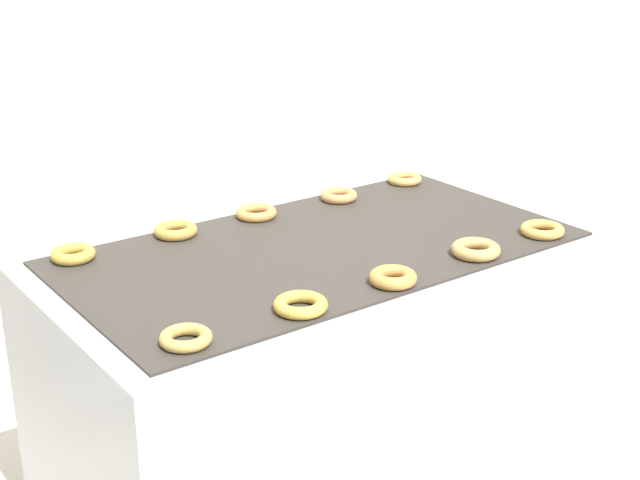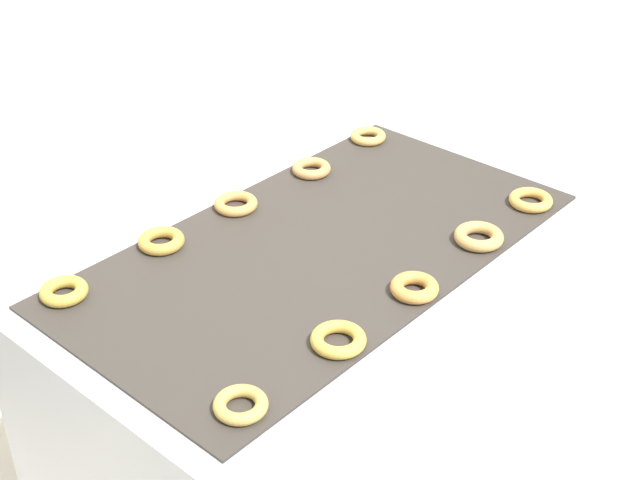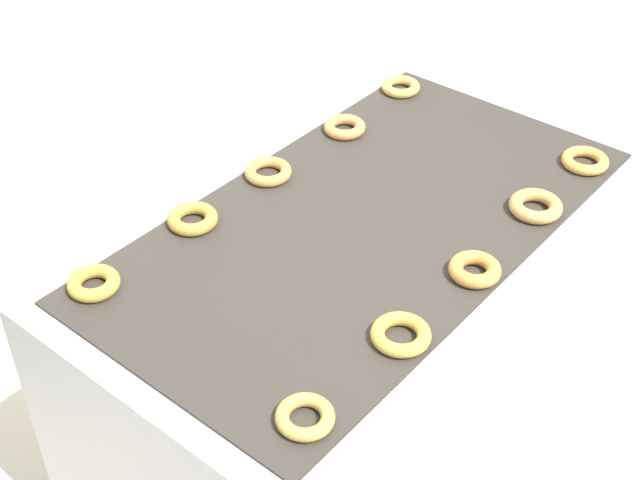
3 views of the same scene
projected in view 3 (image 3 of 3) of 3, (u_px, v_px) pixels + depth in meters
The scene contains 12 objects.
fryer_machine at pixel (361, 344), 2.54m from camera, with size 1.58×0.89×0.88m.
glaze_bin at pixel (563, 251), 3.30m from camera, with size 0.31×0.36×0.34m.
donut_near_leftmost at pixel (305, 417), 1.74m from camera, with size 0.12×0.12×0.03m, color tan.
donut_near_left at pixel (401, 334), 1.92m from camera, with size 0.13×0.13×0.03m, color gold.
donut_near_center at pixel (475, 269), 2.09m from camera, with size 0.12×0.12×0.04m, color gold.
donut_near_right at pixel (536, 206), 2.29m from camera, with size 0.14×0.14×0.04m, color tan.
donut_near_rightmost at pixel (585, 161), 2.46m from camera, with size 0.13×0.13×0.03m, color gold.
donut_far_leftmost at pixel (94, 283), 2.05m from camera, with size 0.12×0.12×0.03m, color gold.
donut_far_left at pixel (193, 219), 2.24m from camera, with size 0.13×0.13×0.03m, color gold.
donut_far_center at pixel (268, 172), 2.42m from camera, with size 0.13×0.13×0.03m, color #D9964D.
donut_far_right at pixel (345, 127), 2.60m from camera, with size 0.12×0.12×0.03m, color tan.
donut_far_rightmost at pixel (401, 87), 2.79m from camera, with size 0.12×0.12×0.03m, color #DAAA55.
Camera 3 is at (-1.47, -0.38, 2.24)m, focal length 50.00 mm.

